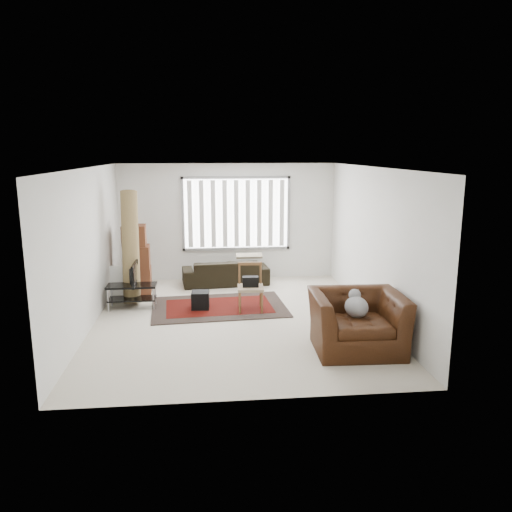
{
  "coord_description": "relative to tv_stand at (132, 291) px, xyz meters",
  "views": [
    {
      "loc": [
        -0.51,
        -8.56,
        2.98
      ],
      "look_at": [
        0.41,
        0.51,
        1.05
      ],
      "focal_mm": 35.0,
      "sensor_mm": 36.0,
      "label": 1
    }
  ],
  "objects": [
    {
      "name": "white_flatpack",
      "position": [
        -0.2,
        0.46,
        0.03
      ],
      "size": [
        0.58,
        0.21,
        0.73
      ],
      "primitive_type": "cube",
      "rotation": [
        -0.16,
        0.0,
        0.02
      ],
      "color": "silver",
      "rests_on": "ground"
    },
    {
      "name": "rolled_rug",
      "position": [
        -0.05,
        0.48,
        0.78
      ],
      "size": [
        0.41,
        0.95,
        2.23
      ],
      "primitive_type": "cylinder",
      "rotation": [
        -0.28,
        0.0,
        0.08
      ],
      "color": "olive",
      "rests_on": "ground"
    },
    {
      "name": "tv_stand",
      "position": [
        0.0,
        0.0,
        0.0
      ],
      "size": [
        0.93,
        0.42,
        0.47
      ],
      "color": "black",
      "rests_on": "ground"
    },
    {
      "name": "subwoofer",
      "position": [
        1.31,
        -0.21,
        -0.15
      ],
      "size": [
        0.35,
        0.35,
        0.33
      ],
      "primitive_type": "cube",
      "rotation": [
        0.0,
        0.0,
        -0.05
      ],
      "color": "black",
      "rests_on": "persian_rug"
    },
    {
      "name": "moving_boxes",
      "position": [
        -0.05,
        1.1,
        0.34
      ],
      "size": [
        0.62,
        0.57,
        1.45
      ],
      "color": "brown",
      "rests_on": "ground"
    },
    {
      "name": "tv",
      "position": [
        0.0,
        0.0,
        0.35
      ],
      "size": [
        0.1,
        0.76,
        0.43
      ],
      "primitive_type": "imported",
      "rotation": [
        0.0,
        0.0,
        1.57
      ],
      "color": "black",
      "rests_on": "tv_stand"
    },
    {
      "name": "persian_rug",
      "position": [
        1.66,
        -0.12,
        -0.33
      ],
      "size": [
        2.67,
        1.88,
        0.02
      ],
      "color": "black",
      "rests_on": "ground"
    },
    {
      "name": "room",
      "position": [
        1.98,
        -0.34,
        1.42
      ],
      "size": [
        6.0,
        6.02,
        2.71
      ],
      "color": "beige",
      "rests_on": "ground"
    },
    {
      "name": "sofa",
      "position": [
        1.86,
        1.6,
        0.03
      ],
      "size": [
        1.99,
        1.01,
        0.74
      ],
      "primitive_type": "imported",
      "rotation": [
        0.0,
        0.0,
        3.24
      ],
      "color": "black",
      "rests_on": "ground"
    },
    {
      "name": "armchair",
      "position": [
        3.69,
        -2.43,
        0.17
      ],
      "size": [
        1.41,
        1.24,
        1.01
      ],
      "rotation": [
        0.0,
        0.0,
        -0.04
      ],
      "color": "#381B0B",
      "rests_on": "ground"
    },
    {
      "name": "side_chair",
      "position": [
        2.25,
        -0.38,
        0.16
      ],
      "size": [
        0.51,
        0.51,
        0.9
      ],
      "rotation": [
        0.0,
        0.0,
        -0.05
      ],
      "color": "#89745A",
      "rests_on": "ground"
    }
  ]
}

